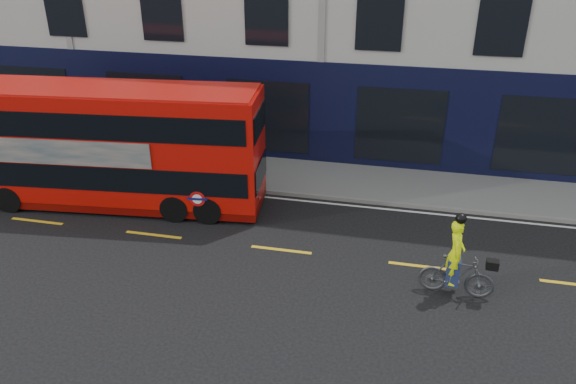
% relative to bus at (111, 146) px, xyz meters
% --- Properties ---
extents(ground, '(120.00, 120.00, 0.00)m').
position_rel_bus_xyz_m(ground, '(6.07, -3.26, -2.05)').
color(ground, black).
rests_on(ground, ground).
extents(pavement, '(60.00, 3.00, 0.12)m').
position_rel_bus_xyz_m(pavement, '(6.07, 3.24, -1.99)').
color(pavement, slate).
rests_on(pavement, ground).
extents(kerb, '(60.00, 0.12, 0.13)m').
position_rel_bus_xyz_m(kerb, '(6.07, 1.74, -1.99)').
color(kerb, slate).
rests_on(kerb, ground).
extents(road_edge_line, '(58.00, 0.10, 0.01)m').
position_rel_bus_xyz_m(road_edge_line, '(6.07, 1.44, -2.05)').
color(road_edge_line, silver).
rests_on(road_edge_line, ground).
extents(lane_dashes, '(58.00, 0.12, 0.01)m').
position_rel_bus_xyz_m(lane_dashes, '(6.07, -1.76, -2.05)').
color(lane_dashes, yellow).
rests_on(lane_dashes, ground).
extents(bus, '(10.10, 3.19, 4.00)m').
position_rel_bus_xyz_m(bus, '(0.00, 0.00, 0.00)').
color(bus, red).
rests_on(bus, ground).
extents(cyclist, '(1.91, 0.66, 2.34)m').
position_rel_bus_xyz_m(cyclist, '(10.87, -2.86, -1.27)').
color(cyclist, '#484A4D').
rests_on(cyclist, ground).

